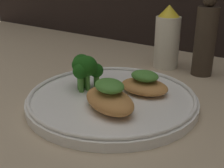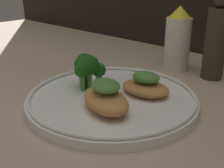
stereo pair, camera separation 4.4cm
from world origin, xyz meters
TOP-DOWN VIEW (x-y plane):
  - ground_plane at (0.00, 0.00)cm, footprint 180.00×180.00cm
  - plate at (0.00, 0.00)cm, footprint 27.11×27.11cm
  - grilled_meat_front at (2.64, -4.10)cm, footprint 10.77×8.66cm
  - grilled_meat_middle at (3.37, 4.28)cm, footprint 8.20×6.24cm
  - broccoli_bunch at (-5.36, -0.41)cm, footprint 4.92×5.70cm
  - sauce_bottle at (-1.95, 22.39)cm, footprint 5.35×5.35cm
  - pepper_grinder at (6.30, 22.39)cm, footprint 4.17×4.17cm

SIDE VIEW (x-z plane):
  - ground_plane at x=0.00cm, z-range -1.00..0.00cm
  - plate at x=0.00cm, z-range -0.01..1.99cm
  - grilled_meat_middle at x=3.37cm, z-range 0.98..4.67cm
  - grilled_meat_front at x=2.64cm, z-range 0.96..5.46cm
  - broccoli_bunch at x=-5.36cm, z-range 2.10..7.99cm
  - sauce_bottle at x=-1.95cm, z-range -0.29..13.26cm
  - pepper_grinder at x=6.30cm, z-range -0.72..15.65cm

